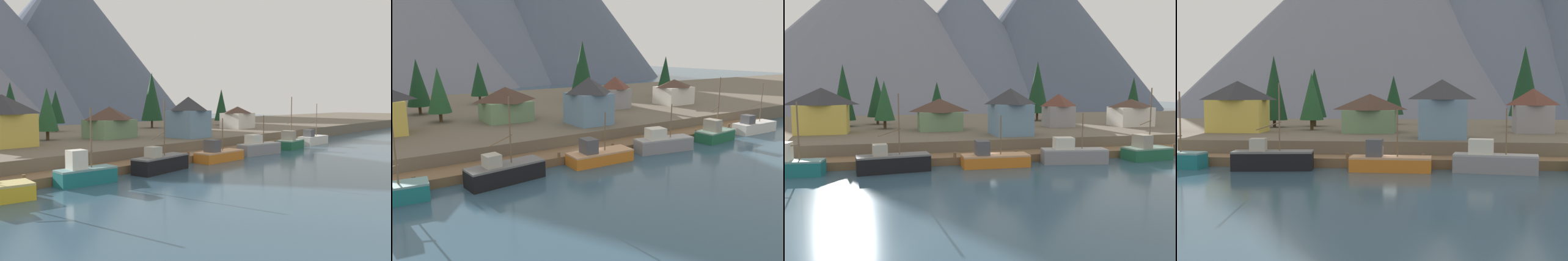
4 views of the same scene
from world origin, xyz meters
TOP-DOWN VIEW (x-y plane):
  - ground_plane at (0.00, 20.00)m, footprint 400.00×400.00m
  - dock at (0.00, 1.99)m, footprint 80.00×4.00m
  - shoreline_bank at (0.00, 32.00)m, footprint 400.00×56.00m
  - mountain_east_peak at (69.38, 149.42)m, footprint 121.96×121.96m
  - fishing_boat_teal at (-22.32, -1.57)m, footprint 6.48×2.93m
  - fishing_boat_black at (-11.57, -1.93)m, footprint 8.44×3.56m
  - fishing_boat_orange at (0.48, -1.70)m, footprint 8.27×3.13m
  - fishing_boat_grey at (10.88, -1.97)m, footprint 8.47×3.74m
  - fishing_boat_green at (21.71, -1.98)m, footprint 6.48×3.61m
  - fishing_boat_white at (32.22, -1.58)m, footprint 8.25×2.89m
  - house_green at (-3.48, 18.75)m, footprint 7.48×6.58m
  - house_grey at (18.90, 19.58)m, footprint 5.27×4.27m
  - house_yellow at (-22.11, 17.74)m, footprint 8.08×5.45m
  - house_blue at (6.18, 9.34)m, footprint 5.87×6.17m
  - house_white at (32.83, 17.65)m, footprint 7.16×5.71m
  - conifer_near_right at (41.20, 28.84)m, footprint 3.67×3.67m
  - conifer_mid_left at (-1.37, 39.46)m, footprint 3.57×3.57m
  - conifer_mid_right at (20.31, 33.65)m, footprint 5.08×5.08m
  - conifer_back_left at (-14.13, 32.36)m, footprint 3.98×3.98m
  - conifer_back_right at (-12.63, 22.93)m, footprint 3.55×3.55m

SIDE VIEW (x-z plane):
  - ground_plane at x=0.00m, z-range -1.00..0.00m
  - dock at x=0.00m, z-range -0.30..1.30m
  - fishing_boat_orange at x=0.48m, z-range -2.17..4.11m
  - fishing_boat_white at x=32.22m, z-range -3.14..5.18m
  - fishing_boat_black at x=-11.57m, z-range -3.37..5.60m
  - fishing_boat_green at x=21.71m, z-range -3.66..5.96m
  - fishing_boat_grey at x=10.88m, z-range -2.03..4.42m
  - fishing_boat_teal at x=-22.32m, z-range -2.82..5.26m
  - shoreline_bank at x=0.00m, z-range 0.00..2.50m
  - house_white at x=32.83m, z-range 2.55..7.68m
  - house_green at x=-3.48m, z-range 2.56..7.93m
  - house_grey at x=18.90m, z-range 2.57..8.69m
  - house_blue at x=6.18m, z-range 2.58..9.66m
  - house_yellow at x=-22.11m, z-range 2.58..9.77m
  - conifer_back_right at x=-12.63m, z-range 3.23..11.72m
  - conifer_mid_left at x=-1.37m, z-range 3.35..12.01m
  - conifer_near_right at x=41.20m, z-range 3.09..12.75m
  - conifer_back_left at x=-14.13m, z-range 3.24..12.86m
  - conifer_mid_right at x=20.31m, z-range 3.38..16.52m
  - mountain_east_peak at x=69.38m, z-range 0.00..78.41m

